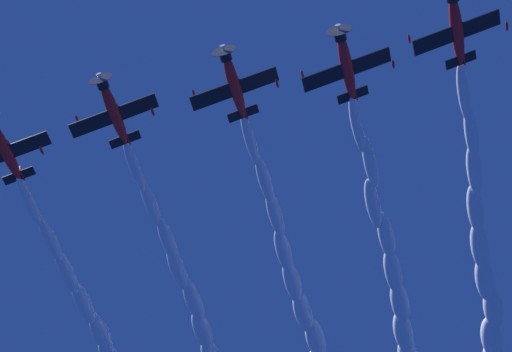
# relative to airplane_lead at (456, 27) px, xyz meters

# --- Properties ---
(airplane_lead) EXTENTS (7.57, 8.08, 2.99)m
(airplane_lead) POSITION_rel_airplane_lead_xyz_m (0.00, 0.00, 0.00)
(airplane_lead) COLOR red
(airplane_left_wingman) EXTENTS (7.55, 8.10, 2.86)m
(airplane_left_wingman) POSITION_rel_airplane_lead_xyz_m (4.31, 9.02, -0.40)
(airplane_left_wingman) COLOR red
(airplane_right_wingman) EXTENTS (7.56, 8.12, 2.86)m
(airplane_right_wingman) POSITION_rel_airplane_lead_xyz_m (7.66, 18.76, 0.54)
(airplane_right_wingman) COLOR red
(airplane_outer_left) EXTENTS (7.56, 8.05, 3.01)m
(airplane_outer_left) POSITION_rel_airplane_lead_xyz_m (11.48, 29.66, 0.26)
(airplane_outer_left) COLOR red
(airplane_outer_right) EXTENTS (7.55, 8.04, 2.91)m
(airplane_outer_right) POSITION_rel_airplane_lead_xyz_m (15.60, 39.38, -1.54)
(airplane_outer_right) COLOR red
(smoke_trail_lead) EXTENTS (43.17, 18.72, 3.15)m
(smoke_trail_lead) POSITION_rel_airplane_lead_xyz_m (30.96, -11.80, 0.88)
(smoke_trail_lead) COLOR white
(smoke_trail_left_wingman) EXTENTS (43.74, 18.80, 3.23)m
(smoke_trail_left_wingman) POSITION_rel_airplane_lead_xyz_m (35.13, -3.00, 0.55)
(smoke_trail_left_wingman) COLOR white
(smoke_trail_right_wingman) EXTENTS (43.50, 18.95, 3.30)m
(smoke_trail_right_wingman) POSITION_rel_airplane_lead_xyz_m (38.51, 6.76, 1.51)
(smoke_trail_right_wingman) COLOR white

